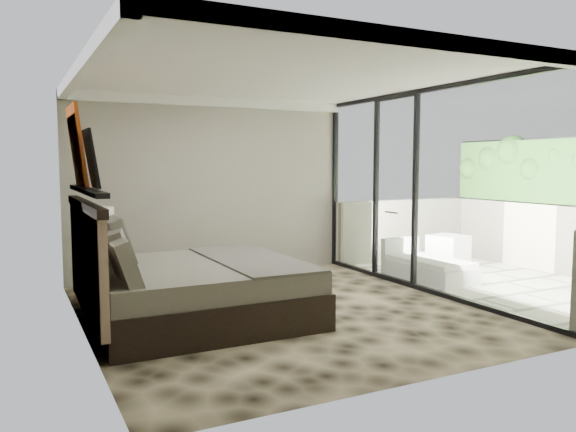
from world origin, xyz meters
name	(u,v)px	position (x,y,z in m)	size (l,w,h in m)	color
floor	(282,311)	(0.00, 0.00, 0.00)	(5.00, 5.00, 0.00)	black
ceiling	(281,76)	(0.00, 0.00, 2.79)	(4.50, 5.00, 0.02)	silver
back_wall	(213,187)	(0.00, 2.49, 1.40)	(4.50, 0.02, 2.80)	gray
left_wall	(82,201)	(-2.24, 0.00, 1.40)	(0.02, 5.00, 2.80)	gray
glass_wall	(430,191)	(2.25, 0.00, 1.40)	(0.08, 5.00, 2.80)	white
terrace_slab	(505,286)	(3.75, 0.00, -0.06)	(3.00, 5.00, 0.12)	silver
parapet_far	(567,240)	(5.10, 0.00, 0.55)	(0.30, 5.00, 1.10)	beige
foliage_hedge	(570,172)	(5.10, 0.00, 1.65)	(0.36, 4.60, 1.10)	#396B21
picture_ledge	(87,191)	(-2.18, 0.10, 1.50)	(0.12, 2.20, 0.05)	black
bed	(188,287)	(-1.13, 0.10, 0.38)	(2.39, 2.31, 1.33)	black
nightstand	(97,282)	(-1.93, 1.51, 0.25)	(0.49, 0.49, 0.49)	black
table_lamp	(99,227)	(-1.87, 1.54, 0.97)	(0.38, 0.38, 0.70)	black
abstract_canvas	(77,146)	(-2.19, 0.73, 1.97)	(0.04, 0.90, 0.90)	#A21F0D
framed_print	(91,159)	(-2.14, -0.01, 1.82)	(0.03, 0.50, 0.60)	black
ottoman	(448,251)	(3.81, 1.30, 0.28)	(0.56, 0.56, 0.56)	silver
lounger	(427,267)	(2.85, 0.72, 0.18)	(0.78, 1.48, 0.57)	silver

